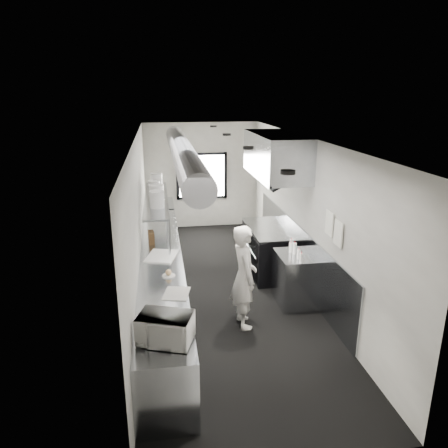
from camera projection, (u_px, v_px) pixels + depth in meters
name	position (u px, v px, depth m)	size (l,w,h in m)	color
floor	(224.00, 289.00, 8.05)	(3.00, 8.00, 0.01)	black
ceiling	(224.00, 139.00, 7.21)	(3.00, 8.00, 0.01)	beige
wall_back	(202.00, 176.00, 11.41)	(3.00, 0.02, 2.80)	beige
wall_front	(292.00, 343.00, 3.86)	(3.00, 0.02, 2.80)	beige
wall_left	(139.00, 222.00, 7.42)	(0.02, 8.00, 2.80)	beige
wall_right	(305.00, 214.00, 7.85)	(0.02, 8.00, 2.80)	beige
wall_cladding	(297.00, 252.00, 8.38)	(0.03, 5.50, 1.10)	#989EA5
hvac_duct	(182.00, 151.00, 7.57)	(0.40, 0.40, 6.40)	gray
service_window	(202.00, 176.00, 11.37)	(1.36, 0.05, 1.25)	white
exhaust_hood	(276.00, 156.00, 8.16)	(0.81, 2.20, 0.88)	#989EA5
prep_counter	(162.00, 283.00, 7.28)	(0.70, 6.00, 0.90)	#989EA5
pass_shelf	(157.00, 200.00, 8.36)	(0.45, 3.00, 0.68)	#989EA5
range	(269.00, 250.00, 8.72)	(0.88, 1.60, 0.94)	black
bottle_station	(296.00, 279.00, 7.42)	(0.65, 0.80, 0.90)	#989EA5
far_work_table	(160.00, 220.00, 10.77)	(0.70, 1.20, 0.90)	#989EA5
notice_sheet_a	(329.00, 223.00, 6.65)	(0.02, 0.28, 0.38)	white
notice_sheet_b	(338.00, 233.00, 6.34)	(0.02, 0.28, 0.38)	white
line_cook	(244.00, 277.00, 6.61)	(0.60, 0.40, 1.65)	silver
microwave	(165.00, 328.00, 4.72)	(0.55, 0.41, 0.33)	silver
deli_tub_a	(152.00, 328.00, 4.95)	(0.13, 0.13, 0.09)	beige
deli_tub_b	(151.00, 313.00, 5.27)	(0.14, 0.14, 0.10)	beige
newspaper	(177.00, 293.00, 5.89)	(0.33, 0.41, 0.01)	silver
small_plate	(169.00, 276.00, 6.44)	(0.20, 0.20, 0.02)	silver
pastry	(169.00, 272.00, 6.43)	(0.09, 0.09, 0.09)	tan
cutting_board	(161.00, 256.00, 7.21)	(0.46, 0.61, 0.02)	white
knife_block	(151.00, 237.00, 7.79)	(0.10, 0.21, 0.23)	brown
plate_stack_a	(157.00, 199.00, 7.62)	(0.26, 0.26, 0.30)	silver
plate_stack_b	(156.00, 194.00, 7.93)	(0.27, 0.27, 0.34)	silver
plate_stack_c	(154.00, 189.00, 8.43)	(0.22, 0.22, 0.32)	silver
plate_stack_d	(157.00, 182.00, 8.97)	(0.23, 0.23, 0.36)	silver
squeeze_bottle_a	(301.00, 258.00, 6.93)	(0.05, 0.05, 0.16)	white
squeeze_bottle_b	(299.00, 254.00, 7.08)	(0.06, 0.06, 0.17)	white
squeeze_bottle_c	(295.00, 249.00, 7.29)	(0.07, 0.07, 0.20)	white
squeeze_bottle_d	(291.00, 248.00, 7.37)	(0.06, 0.06, 0.18)	white
squeeze_bottle_e	(291.00, 244.00, 7.51)	(0.06, 0.06, 0.19)	white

